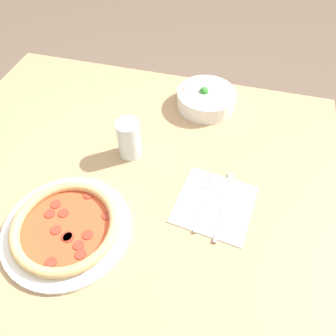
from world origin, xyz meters
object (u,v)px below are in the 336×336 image
(knife, at_px, (223,208))
(glass, at_px, (129,139))
(pizza, at_px, (66,227))
(fork, at_px, (204,202))
(bowl, at_px, (206,98))

(knife, bearing_deg, glass, 69.24)
(pizza, height_order, fork, pizza)
(bowl, relative_size, fork, 1.01)
(pizza, bearing_deg, fork, 28.25)
(pizza, xyz_separation_m, knife, (0.37, 0.16, -0.01))
(pizza, relative_size, knife, 1.43)
(bowl, height_order, knife, bowl)
(fork, bearing_deg, bowl, 12.45)
(glass, bearing_deg, bowl, 57.44)
(bowl, xyz_separation_m, fork, (0.07, -0.40, -0.03))
(fork, distance_m, knife, 0.05)
(bowl, height_order, glass, glass)
(pizza, relative_size, fork, 1.63)
(knife, bearing_deg, bowl, 19.35)
(bowl, bearing_deg, pizza, -113.36)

